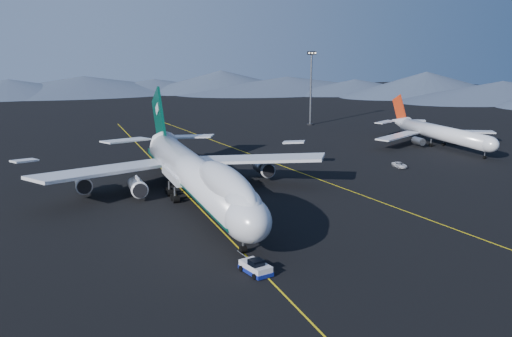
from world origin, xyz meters
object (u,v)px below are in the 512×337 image
object	(u,v)px
boeing_747	(195,174)
floodlight_mast	(311,88)
pushback_tug	(256,268)
service_van	(400,165)
second_jet	(439,133)

from	to	relation	value
boeing_747	floodlight_mast	bearing A→B (deg)	52.21
pushback_tug	floodlight_mast	bearing A→B (deg)	48.03
service_van	floodlight_mast	distance (m)	71.71
pushback_tug	second_jet	xyz separation A→B (m)	(80.70, 65.88, 3.29)
boeing_747	floodlight_mast	size ratio (longest dim) A/B	2.81
second_jet	floodlight_mast	size ratio (longest dim) A/B	1.78
floodlight_mast	pushback_tug	bearing A→B (deg)	-119.12
service_van	floodlight_mast	size ratio (longest dim) A/B	0.17
boeing_747	second_jet	bearing A→B (deg)	21.80
service_van	pushback_tug	bearing A→B (deg)	-134.73
pushback_tug	second_jet	bearing A→B (deg)	26.37
second_jet	floodlight_mast	xyz separation A→B (m)	(-15.77, 50.68, 9.11)
boeing_747	floodlight_mast	world-z (taller)	floodlight_mast
pushback_tug	floodlight_mast	distance (m)	134.00
boeing_747	pushback_tug	world-z (taller)	boeing_747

